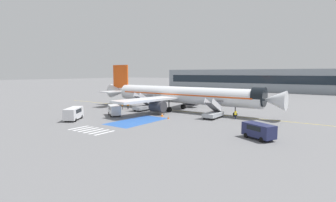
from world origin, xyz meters
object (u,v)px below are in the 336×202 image
object	(u,v)px
service_van_2	(74,113)
ground_crew_1	(128,105)
fuel_tanker	(191,94)
ground_crew_0	(235,114)
traffic_cone_0	(168,118)
traffic_cone_1	(162,115)
service_van_0	(259,130)
boarding_stairs_aft	(143,106)
ground_crew_2	(122,105)
airliner	(180,95)
service_van_1	(114,109)
terminal_building	(305,81)
boarding_stairs_forward	(213,113)

from	to	relation	value
service_van_2	ground_crew_1	size ratio (longest dim) A/B	3.08
fuel_tanker	service_van_2	size ratio (longest dim) A/B	1.65
ground_crew_0	traffic_cone_0	bearing A→B (deg)	136.71
ground_crew_1	traffic_cone_1	size ratio (longest dim) A/B	2.52
service_van_2	ground_crew_1	xyz separation A→B (m)	(-2.21, 15.99, -0.30)
service_van_0	ground_crew_1	size ratio (longest dim) A/B	2.62
boarding_stairs_aft	ground_crew_2	world-z (taller)	boarding_stairs_aft
ground_crew_2	traffic_cone_1	bearing A→B (deg)	26.48
airliner	ground_crew_2	distance (m)	13.68
service_van_1	airliner	bearing A→B (deg)	-175.02
service_van_2	ground_crew_0	size ratio (longest dim) A/B	3.31
boarding_stairs_aft	service_van_0	world-z (taller)	boarding_stairs_aft
fuel_tanker	terminal_building	size ratio (longest dim) A/B	0.07
airliner	boarding_stairs_aft	bearing A→B (deg)	-58.36
traffic_cone_0	ground_crew_2	bearing A→B (deg)	166.37
traffic_cone_1	service_van_2	bearing A→B (deg)	-130.14
traffic_cone_1	service_van_0	bearing A→B (deg)	-18.14
service_van_0	service_van_2	xyz separation A→B (m)	(-30.97, -5.67, 0.12)
ground_crew_1	traffic_cone_1	world-z (taller)	ground_crew_1
traffic_cone_1	boarding_stairs_aft	bearing A→B (deg)	155.15
service_van_0	ground_crew_2	xyz separation A→B (m)	(-33.77, 9.09, -0.27)
ground_crew_0	ground_crew_1	xyz separation A→B (m)	(-25.37, -1.78, 0.08)
ground_crew_1	ground_crew_2	bearing A→B (deg)	-13.21
boarding_stairs_aft	boarding_stairs_forward	bearing A→B (deg)	0.00
traffic_cone_0	terminal_building	xyz separation A→B (m)	(9.97, 83.90, 4.75)
boarding_stairs_forward	fuel_tanker	xyz separation A→B (m)	(-19.38, 24.23, 0.89)
airliner	fuel_tanker	bearing A→B (deg)	-155.62
fuel_tanker	boarding_stairs_aft	bearing A→B (deg)	11.58
service_van_0	airliner	bearing A→B (deg)	-97.80
boarding_stairs_aft	traffic_cone_0	size ratio (longest dim) A/B	11.45
fuel_tanker	traffic_cone_0	distance (m)	32.37
airliner	ground_crew_1	world-z (taller)	airliner
airliner	service_van_0	size ratio (longest dim) A/B	9.47
ground_crew_0	traffic_cone_1	world-z (taller)	ground_crew_0
airliner	service_van_1	size ratio (longest dim) A/B	9.47
fuel_tanker	ground_crew_2	world-z (taller)	fuel_tanker
service_van_2	ground_crew_1	distance (m)	16.15
terminal_building	boarding_stairs_aft	bearing A→B (deg)	-104.74
service_van_1	service_van_2	bearing A→B (deg)	16.26
ground_crew_0	traffic_cone_1	xyz separation A→B (m)	(-12.71, -5.38, -0.59)
fuel_tanker	ground_crew_2	bearing A→B (deg)	0.03
service_van_1	traffic_cone_0	size ratio (longest dim) A/B	10.07
traffic_cone_1	service_van_1	bearing A→B (deg)	-149.34
traffic_cone_0	ground_crew_1	bearing A→B (deg)	161.58
boarding_stairs_forward	ground_crew_2	xyz separation A→B (m)	(-22.23, -1.56, -0.05)
boarding_stairs_aft	service_van_1	size ratio (longest dim) A/B	1.14
service_van_1	ground_crew_2	size ratio (longest dim) A/B	2.84
traffic_cone_1	fuel_tanker	bearing A→B (deg)	110.26
fuel_tanker	terminal_building	xyz separation A→B (m)	(22.93, 54.28, 3.11)
service_van_0	terminal_building	size ratio (longest dim) A/B	0.04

